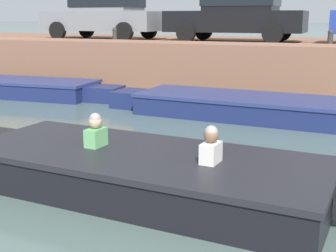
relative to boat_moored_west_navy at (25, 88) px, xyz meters
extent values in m
plane|color=#4C605B|center=(7.65, -4.69, -0.25)|extent=(400.00, 400.00, 0.00)
cube|color=brown|center=(7.65, 4.39, 0.55)|extent=(60.00, 6.00, 1.60)
cube|color=#9F6C52|center=(7.65, 1.51, 1.39)|extent=(60.00, 0.24, 0.08)
cube|color=navy|center=(-0.24, -0.02, -0.04)|extent=(4.95, 1.87, 0.43)
cube|color=navy|center=(2.67, 0.18, -0.04)|extent=(1.03, 0.92, 0.43)
cube|color=navy|center=(-0.24, -0.02, 0.22)|extent=(5.01, 1.94, 0.08)
cube|color=brown|center=(-0.61, -0.04, 0.12)|extent=(0.33, 1.41, 0.06)
cube|color=navy|center=(6.72, -0.43, -0.04)|extent=(4.88, 2.03, 0.44)
cube|color=navy|center=(3.84, -0.28, -0.04)|extent=(1.01, 1.03, 0.44)
cube|color=navy|center=(6.72, -0.43, 0.22)|extent=(4.94, 2.10, 0.08)
cube|color=brown|center=(7.08, -0.45, 0.12)|extent=(0.32, 1.62, 0.06)
cube|color=black|center=(6.75, -5.85, -0.01)|extent=(5.11, 2.28, 0.48)
cube|color=black|center=(6.75, -5.85, 0.27)|extent=(5.18, 2.34, 0.08)
cube|color=brown|center=(7.13, -5.88, 0.17)|extent=(0.36, 1.77, 0.06)
cube|color=#66B26B|center=(6.01, -5.80, 0.35)|extent=(0.22, 0.33, 0.44)
sphere|color=tan|center=(6.01, -5.80, 0.67)|extent=(0.19, 0.19, 0.19)
sphere|color=gray|center=(6.01, -5.80, 0.71)|extent=(0.17, 0.17, 0.17)
cube|color=silver|center=(7.75, -5.92, 0.35)|extent=(0.22, 0.33, 0.44)
sphere|color=brown|center=(7.75, -5.92, 0.67)|extent=(0.19, 0.19, 0.19)
sphere|color=gray|center=(7.75, -5.92, 0.71)|extent=(0.17, 0.17, 0.17)
cube|color=slate|center=(0.95, 3.21, 1.97)|extent=(4.30, 1.85, 0.64)
cube|color=slate|center=(1.12, 3.20, 2.59)|extent=(2.17, 1.58, 0.60)
cube|color=black|center=(1.12, 3.20, 2.59)|extent=(2.26, 1.62, 0.33)
cylinder|color=black|center=(-0.39, 2.37, 1.65)|extent=(0.61, 0.20, 0.60)
cylinder|color=black|center=(-0.34, 4.13, 1.65)|extent=(0.61, 0.20, 0.60)
cylinder|color=black|center=(2.24, 2.29, 1.65)|extent=(0.61, 0.20, 0.60)
cylinder|color=black|center=(2.29, 4.05, 1.65)|extent=(0.61, 0.20, 0.60)
cube|color=black|center=(5.66, 3.21, 1.97)|extent=(4.26, 1.79, 0.64)
cube|color=black|center=(5.82, 3.21, 2.59)|extent=(2.14, 1.55, 0.60)
cube|color=black|center=(5.82, 3.21, 2.59)|extent=(2.22, 1.59, 0.33)
cylinder|color=black|center=(4.36, 2.30, 1.65)|extent=(0.60, 0.19, 0.60)
cylinder|color=black|center=(4.33, 4.07, 1.65)|extent=(0.60, 0.19, 0.60)
cylinder|color=black|center=(6.98, 2.34, 1.65)|extent=(0.60, 0.19, 0.60)
cylinder|color=black|center=(6.95, 4.11, 1.65)|extent=(0.60, 0.19, 0.60)
cylinder|color=#2D2B28|center=(2.25, 1.64, 1.52)|extent=(0.14, 0.14, 0.35)
sphere|color=#2D2B28|center=(2.25, 1.64, 1.72)|extent=(0.15, 0.15, 0.15)
cylinder|color=#2D2B28|center=(8.60, 1.64, 1.52)|extent=(0.14, 0.14, 0.35)
sphere|color=#2D2B28|center=(8.60, 1.64, 1.72)|extent=(0.15, 0.15, 0.15)
camera|label=1|loc=(9.42, -11.36, 2.11)|focal=50.00mm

